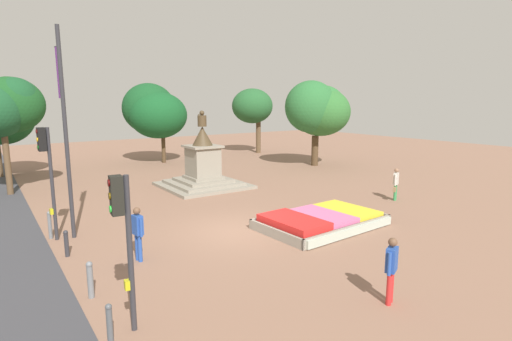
% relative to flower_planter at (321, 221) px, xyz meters
% --- Properties ---
extents(ground_plane, '(78.80, 78.80, 0.00)m').
position_rel_flower_planter_xyz_m(ground_plane, '(-2.98, 1.40, -0.25)').
color(ground_plane, '#8C6651').
extents(flower_planter, '(5.00, 3.30, 0.59)m').
position_rel_flower_planter_xyz_m(flower_planter, '(0.00, 0.00, 0.00)').
color(flower_planter, '#38281C').
rests_on(flower_planter, ground_plane).
extents(statue_monument, '(4.47, 4.47, 4.34)m').
position_rel_flower_planter_xyz_m(statue_monument, '(-0.30, 9.29, 0.76)').
color(statue_monument, gray).
rests_on(statue_monument, ground_plane).
extents(traffic_light_near_crossing, '(0.41, 0.30, 3.39)m').
position_rel_flower_planter_xyz_m(traffic_light_near_crossing, '(-8.40, -2.89, 2.09)').
color(traffic_light_near_crossing, '#2D2D33').
rests_on(traffic_light_near_crossing, ground_plane).
extents(traffic_light_mid_block, '(0.41, 0.30, 3.98)m').
position_rel_flower_planter_xyz_m(traffic_light_mid_block, '(-8.81, 4.28, 2.47)').
color(traffic_light_mid_block, '#2D2D33').
rests_on(traffic_light_mid_block, ground_plane).
extents(banner_pole, '(0.14, 0.62, 7.35)m').
position_rel_flower_planter_xyz_m(banner_pole, '(-8.17, 4.22, 3.63)').
color(banner_pole, '#2D2D33').
rests_on(banner_pole, ground_plane).
extents(pedestrian_with_handbag, '(0.67, 0.45, 1.61)m').
position_rel_flower_planter_xyz_m(pedestrian_with_handbag, '(6.01, 1.01, 0.65)').
color(pedestrian_with_handbag, '#338C4C').
rests_on(pedestrian_with_handbag, ground_plane).
extents(pedestrian_near_planter, '(0.27, 0.57, 1.70)m').
position_rel_flower_planter_xyz_m(pedestrian_near_planter, '(-6.95, 0.75, 0.73)').
color(pedestrian_near_planter, '#264CA5').
rests_on(pedestrian_near_planter, ground_plane).
extents(pedestrian_crossing_plaza, '(0.53, 0.36, 1.67)m').
position_rel_flower_planter_xyz_m(pedestrian_crossing_plaza, '(-2.84, -5.32, 0.71)').
color(pedestrian_crossing_plaza, red).
rests_on(pedestrian_crossing_plaza, ground_plane).
extents(kerb_bollard_south, '(0.13, 0.13, 0.93)m').
position_rel_flower_planter_xyz_m(kerb_bollard_south, '(-8.87, -3.25, 0.24)').
color(kerb_bollard_south, '#4C5156').
rests_on(kerb_bollard_south, ground_plane).
extents(kerb_bollard_mid_a, '(0.16, 0.16, 0.95)m').
position_rel_flower_planter_xyz_m(kerb_bollard_mid_a, '(-8.71, -0.88, 0.25)').
color(kerb_bollard_mid_a, slate).
rests_on(kerb_bollard_mid_a, ground_plane).
extents(kerb_bollard_mid_b, '(0.15, 0.15, 0.86)m').
position_rel_flower_planter_xyz_m(kerb_bollard_mid_b, '(-8.70, 2.38, 0.20)').
color(kerb_bollard_mid_b, '#2D2D33').
rests_on(kerb_bollard_mid_b, ground_plane).
extents(kerb_bollard_north, '(0.14, 0.14, 1.01)m').
position_rel_flower_planter_xyz_m(kerb_bollard_north, '(-8.87, 4.53, 0.28)').
color(kerb_bollard_north, slate).
rests_on(kerb_bollard_north, ground_plane).
extents(park_tree_far_left, '(4.70, 4.92, 6.25)m').
position_rel_flower_planter_xyz_m(park_tree_far_left, '(0.81, 19.63, 3.76)').
color(park_tree_far_left, '#4C3823').
rests_on(park_tree_far_left, ground_plane).
extents(park_tree_behind_statue, '(3.81, 3.16, 6.11)m').
position_rel_flower_planter_xyz_m(park_tree_behind_statue, '(-9.36, 13.67, 4.34)').
color(park_tree_behind_statue, brown).
rests_on(park_tree_behind_statue, ground_plane).
extents(park_tree_far_right, '(3.86, 3.65, 6.02)m').
position_rel_flower_planter_xyz_m(park_tree_far_right, '(10.67, 20.28, 4.24)').
color(park_tree_far_right, brown).
rests_on(park_tree_far_right, ground_plane).
extents(park_tree_mid_canopy, '(5.14, 4.52, 6.34)m').
position_rel_flower_planter_xyz_m(park_tree_mid_canopy, '(10.21, 11.07, 4.01)').
color(park_tree_mid_canopy, '#4C3823').
rests_on(park_tree_mid_canopy, ground_plane).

